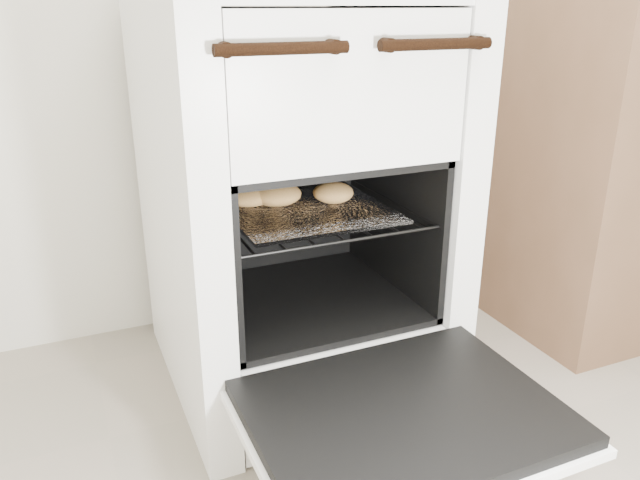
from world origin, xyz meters
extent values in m
cube|color=white|center=(-0.16, 1.15, 0.50)|extent=(0.65, 0.69, 1.00)
cylinder|color=black|center=(-0.31, 0.79, 0.87)|extent=(0.24, 0.02, 0.02)
cylinder|color=black|center=(-0.01, 0.79, 0.87)|extent=(0.24, 0.02, 0.02)
cube|color=black|center=(-0.16, 0.59, 0.23)|extent=(0.56, 0.43, 0.03)
cube|color=white|center=(-0.16, 0.59, 0.21)|extent=(0.59, 0.46, 0.02)
cylinder|color=black|center=(-0.40, 1.07, 0.48)|extent=(0.01, 0.46, 0.01)
cylinder|color=black|center=(0.07, 1.07, 0.48)|extent=(0.01, 0.46, 0.01)
cylinder|color=black|center=(-0.16, 0.85, 0.48)|extent=(0.47, 0.01, 0.01)
cylinder|color=black|center=(-0.16, 1.28, 0.48)|extent=(0.47, 0.01, 0.01)
cylinder|color=black|center=(-0.36, 1.07, 0.48)|extent=(0.01, 0.43, 0.01)
cylinder|color=black|center=(-0.29, 1.07, 0.48)|extent=(0.01, 0.43, 0.01)
cylinder|color=black|center=(-0.23, 1.07, 0.48)|extent=(0.01, 0.43, 0.01)
cylinder|color=black|center=(-0.16, 1.07, 0.48)|extent=(0.01, 0.43, 0.01)
cylinder|color=black|center=(-0.10, 1.07, 0.48)|extent=(0.01, 0.43, 0.01)
cylinder|color=black|center=(-0.03, 1.07, 0.48)|extent=(0.01, 0.43, 0.01)
cylinder|color=black|center=(0.03, 1.07, 0.48)|extent=(0.01, 0.43, 0.01)
cube|color=white|center=(-0.16, 1.04, 0.48)|extent=(0.37, 0.33, 0.01)
ellipsoid|color=tan|center=(-0.22, 1.11, 0.51)|extent=(0.15, 0.15, 0.05)
ellipsoid|color=tan|center=(-0.09, 1.08, 0.51)|extent=(0.14, 0.14, 0.05)
ellipsoid|color=tan|center=(-0.28, 1.14, 0.51)|extent=(0.13, 0.13, 0.05)
cube|color=brown|center=(1.00, 1.13, 0.48)|extent=(0.96, 0.64, 0.96)
camera|label=1|loc=(-0.69, -0.24, 0.94)|focal=35.00mm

